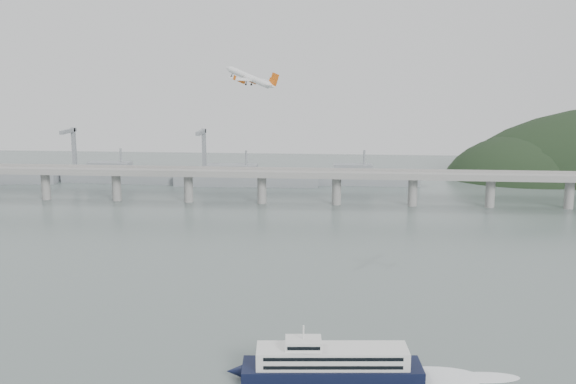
{
  "coord_description": "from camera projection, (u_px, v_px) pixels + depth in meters",
  "views": [
    {
      "loc": [
        25.19,
        -239.97,
        93.2
      ],
      "look_at": [
        0.0,
        55.0,
        36.0
      ],
      "focal_mm": 42.0,
      "sensor_mm": 36.0,
      "label": 1
    }
  ],
  "objects": [
    {
      "name": "bridge",
      "position": [
        305.0,
        178.0,
        446.95
      ],
      "size": [
        800.0,
        22.0,
        23.9
      ],
      "color": "gray",
      "rests_on": "ground"
    },
    {
      "name": "ferry",
      "position": [
        332.0,
        364.0,
        201.24
      ],
      "size": [
        88.58,
        20.33,
        16.7
      ],
      "rotation": [
        0.0,
        0.0,
        0.09
      ],
      "color": "black",
      "rests_on": "ground"
    },
    {
      "name": "airliner",
      "position": [
        250.0,
        78.0,
        343.13
      ],
      "size": [
        31.25,
        29.86,
        13.29
      ],
      "rotation": [
        0.05,
        -0.32,
        2.63
      ],
      "color": "white",
      "rests_on": "ground"
    },
    {
      "name": "ground",
      "position": [
        276.0,
        313.0,
        254.54
      ],
      "size": [
        900.0,
        900.0,
        0.0
      ],
      "primitive_type": "plane",
      "color": "#556360",
      "rests_on": "ground"
    },
    {
      "name": "distant_fleet",
      "position": [
        113.0,
        175.0,
        525.66
      ],
      "size": [
        453.0,
        60.9,
        40.0
      ],
      "color": "slate",
      "rests_on": "ground"
    }
  ]
}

